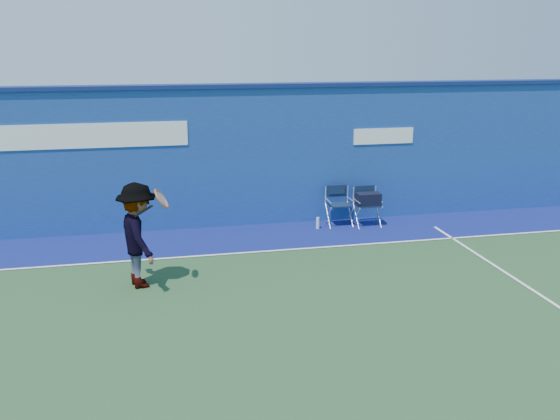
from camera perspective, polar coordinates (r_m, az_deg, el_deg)
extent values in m
plane|color=#264827|center=(8.53, -1.22, -11.43)|extent=(80.00, 80.00, 0.00)
cube|color=navy|center=(12.97, -5.52, 5.00)|extent=(24.00, 0.40, 3.00)
cube|color=navy|center=(12.77, -5.70, 11.80)|extent=(24.00, 0.50, 0.08)
cube|color=white|center=(12.69, -19.16, 6.72)|extent=(4.50, 0.02, 0.50)
cube|color=white|center=(13.56, 9.94, 7.02)|extent=(1.40, 0.02, 0.35)
cube|color=navy|center=(12.28, -4.76, -2.81)|extent=(24.00, 1.80, 0.01)
cube|color=white|center=(11.43, -4.19, -4.18)|extent=(24.00, 0.06, 0.01)
cube|color=#101E3B|center=(13.11, 5.74, 0.49)|extent=(0.45, 0.38, 0.03)
cube|color=silver|center=(13.27, 5.47, 1.52)|extent=(0.52, 0.02, 0.38)
cube|color=#101E3B|center=(13.25, 5.48, 1.84)|extent=(0.45, 0.02, 0.26)
cube|color=#101E3B|center=(13.24, 5.49, 2.00)|extent=(0.38, 0.06, 0.21)
cube|color=#101E3B|center=(13.17, 8.43, 0.46)|extent=(0.45, 0.38, 0.03)
cube|color=silver|center=(13.33, 8.13, 1.49)|extent=(0.51, 0.02, 0.37)
cube|color=#101E3B|center=(13.31, 8.15, 1.80)|extent=(0.45, 0.02, 0.26)
cube|color=black|center=(13.11, 8.50, 1.02)|extent=(0.51, 0.30, 0.28)
cylinder|color=white|center=(12.92, 3.66, -1.27)|extent=(0.07, 0.07, 0.26)
imported|color=#EA4738|center=(9.95, -13.47, -2.40)|extent=(0.94, 1.27, 1.75)
torus|color=#CF531B|center=(9.65, -11.35, 1.08)|extent=(0.27, 0.40, 0.33)
cylinder|color=gray|center=(9.65, -11.35, 1.08)|extent=(0.21, 0.33, 0.27)
cylinder|color=black|center=(9.66, -12.98, -0.10)|extent=(0.31, 0.08, 0.21)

